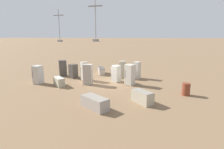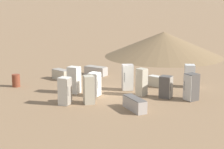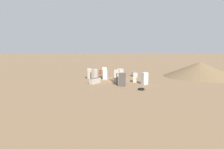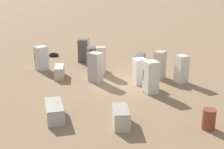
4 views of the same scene
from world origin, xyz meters
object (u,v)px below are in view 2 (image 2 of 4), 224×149
(discarded_fridge_6, at_px, (61,74))
(discarded_fridge_11, at_px, (142,82))
(discarded_fridge_9, at_px, (95,84))
(discarded_fridge_7, at_px, (135,104))
(discarded_fridge_12, at_px, (74,80))
(discarded_fridge_0, at_px, (89,90))
(discarded_fridge_3, at_px, (128,77))
(discarded_fridge_8, at_px, (166,87))
(discarded_fridge_4, at_px, (96,71))
(discarded_fridge_10, at_px, (189,76))
(rusty_barrel, at_px, (16,81))
(discarded_fridge_1, at_px, (158,81))
(discarded_fridge_5, at_px, (65,91))
(discarded_fridge_2, at_px, (191,87))

(discarded_fridge_6, xyz_separation_m, discarded_fridge_11, (-6.12, 4.45, 0.51))
(discarded_fridge_9, bearing_deg, discarded_fridge_7, 64.44)
(discarded_fridge_12, bearing_deg, discarded_fridge_0, -39.45)
(discarded_fridge_3, xyz_separation_m, discarded_fridge_11, (-0.93, 1.31, -0.00))
(discarded_fridge_8, bearing_deg, discarded_fridge_11, -84.50)
(discarded_fridge_11, bearing_deg, discarded_fridge_0, -108.28)
(discarded_fridge_4, xyz_separation_m, discarded_fridge_10, (-7.04, 3.81, 0.47))
(discarded_fridge_9, xyz_separation_m, rusty_barrel, (5.89, -2.31, -0.33))
(discarded_fridge_8, bearing_deg, discarded_fridge_10, 170.14)
(discarded_fridge_8, height_order, discarded_fridge_9, discarded_fridge_9)
(discarded_fridge_1, distance_m, discarded_fridge_3, 2.56)
(discarded_fridge_9, distance_m, discarded_fridge_10, 7.12)
(discarded_fridge_9, relative_size, rusty_barrel, 1.74)
(discarded_fridge_0, relative_size, discarded_fridge_10, 1.06)
(discarded_fridge_7, xyz_separation_m, rusty_barrel, (8.44, -5.27, 0.08))
(discarded_fridge_10, distance_m, discarded_fridge_12, 8.29)
(discarded_fridge_1, relative_size, discarded_fridge_3, 0.83)
(discarded_fridge_0, height_order, rusty_barrel, discarded_fridge_0)
(discarded_fridge_5, distance_m, discarded_fridge_8, 6.52)
(discarded_fridge_5, bearing_deg, discarded_fridge_7, 97.50)
(discarded_fridge_11, relative_size, rusty_barrel, 2.01)
(discarded_fridge_12, bearing_deg, discarded_fridge_2, 12.56)
(discarded_fridge_11, bearing_deg, discarded_fridge_8, 21.17)
(discarded_fridge_10, bearing_deg, discarded_fridge_4, 153.52)
(discarded_fridge_4, distance_m, discarded_fridge_8, 8.37)
(discarded_fridge_5, bearing_deg, discarded_fridge_3, 153.46)
(discarded_fridge_10, xyz_separation_m, discarded_fridge_12, (8.06, 1.90, 0.09))
(discarded_fridge_6, height_order, discarded_fridge_11, discarded_fridge_11)
(discarded_fridge_6, bearing_deg, discarded_fridge_7, 76.40)
(discarded_fridge_3, relative_size, discarded_fridge_8, 1.26)
(discarded_fridge_0, distance_m, discarded_fridge_12, 2.72)
(discarded_fridge_0, height_order, discarded_fridge_7, discarded_fridge_0)
(discarded_fridge_1, xyz_separation_m, discarded_fridge_10, (-2.23, 0.12, 0.45))
(discarded_fridge_8, height_order, discarded_fridge_10, discarded_fridge_10)
(discarded_fridge_5, distance_m, discarded_fridge_12, 2.70)
(discarded_fridge_2, bearing_deg, rusty_barrel, 37.39)
(discarded_fridge_3, bearing_deg, discarded_fridge_7, 85.95)
(discarded_fridge_4, xyz_separation_m, discarded_fridge_12, (1.03, 5.71, 0.56))
(discarded_fridge_0, bearing_deg, discarded_fridge_11, 105.41)
(discarded_fridge_4, relative_size, discarded_fridge_8, 1.39)
(discarded_fridge_2, bearing_deg, discarded_fridge_10, -45.81)
(discarded_fridge_7, xyz_separation_m, discarded_fridge_9, (2.56, -2.96, 0.41))
(discarded_fridge_10, distance_m, discarded_fridge_11, 4.23)
(discarded_fridge_6, relative_size, rusty_barrel, 1.74)
(discarded_fridge_3, bearing_deg, discarded_fridge_9, 27.16)
(discarded_fridge_0, bearing_deg, discarded_fridge_1, 118.24)
(discarded_fridge_1, height_order, rusty_barrel, rusty_barrel)
(discarded_fridge_0, bearing_deg, discarded_fridge_2, 82.58)
(discarded_fridge_8, bearing_deg, discarded_fridge_7, -12.94)
(discarded_fridge_1, bearing_deg, discarded_fridge_12, -31.50)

